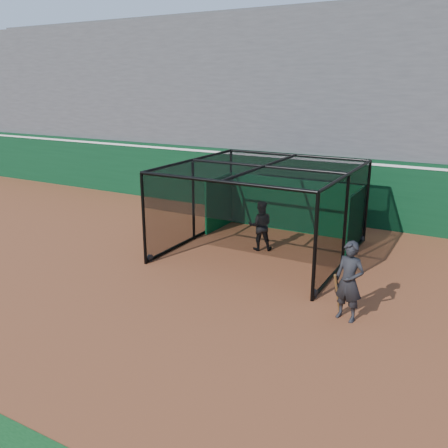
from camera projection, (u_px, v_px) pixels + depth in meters
The scene contains 6 objects.
ground at pixel (164, 293), 11.97m from camera, with size 120.00×120.00×0.00m, color brown.
outfield_wall at pixel (290, 184), 18.72m from camera, with size 50.00×0.50×2.50m.
grandstand at pixel (324, 98), 20.97m from camera, with size 50.00×7.85×8.95m.
batting_cage at pixel (263, 210), 14.58m from camera, with size 5.19×5.36×2.71m.
batter at pixel (260, 226), 14.92m from camera, with size 0.77×0.60×1.58m, color black.
on_deck_player at pixel (349, 281), 10.41m from camera, with size 0.75×0.58×1.83m.
Camera 1 is at (6.66, -8.85, 5.09)m, focal length 38.00 mm.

